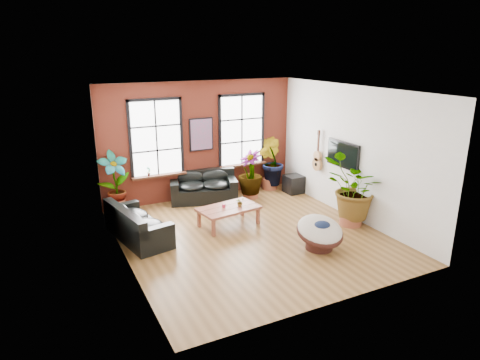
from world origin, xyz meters
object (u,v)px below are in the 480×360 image
Objects in this scene: sofa_back at (203,187)px; sofa_left at (136,225)px; coffee_table at (229,209)px; papasan_chair at (320,232)px.

sofa_left is (-2.47, -1.89, -0.03)m from sofa_back.
coffee_table is 2.50m from papasan_chair.
sofa_left is 2.34m from coffee_table.
sofa_left reaches higher than papasan_chair.
papasan_chair is at bearing -68.04° from coffee_table.
coffee_table is 1.44× the size of papasan_chair.
sofa_left is at bearing -126.11° from sofa_back.
sofa_back is 1.30× the size of coffee_table.
sofa_back is 4.39m from papasan_chair.
sofa_back is 0.97× the size of sofa_left.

